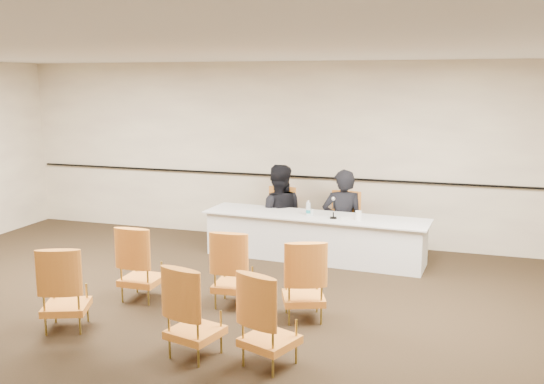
{
  "coord_description": "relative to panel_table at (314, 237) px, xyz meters",
  "views": [
    {
      "loc": [
        2.78,
        -5.74,
        2.69
      ],
      "look_at": [
        0.1,
        2.6,
        1.07
      ],
      "focal_mm": 40.0,
      "sensor_mm": 36.0,
      "label": 1
    }
  ],
  "objects": [
    {
      "name": "floor",
      "position": [
        -0.66,
        -2.95,
        -0.34
      ],
      "size": [
        10.0,
        10.0,
        0.0
      ],
      "primitive_type": "plane",
      "color": "black",
      "rests_on": "ground"
    },
    {
      "name": "ceiling",
      "position": [
        -0.66,
        -2.95,
        2.66
      ],
      "size": [
        10.0,
        10.0,
        0.0
      ],
      "primitive_type": "plane",
      "rotation": [
        3.14,
        0.0,
        0.0
      ],
      "color": "silver",
      "rests_on": "ground"
    },
    {
      "name": "wall_back",
      "position": [
        -0.66,
        1.05,
        1.16
      ],
      "size": [
        10.0,
        0.04,
        3.0
      ],
      "primitive_type": "cube",
      "color": "#F4E7C0",
      "rests_on": "ground"
    },
    {
      "name": "wall_rail",
      "position": [
        -0.66,
        1.01,
        0.76
      ],
      "size": [
        9.8,
        0.04,
        0.03
      ],
      "primitive_type": "cube",
      "color": "black",
      "rests_on": "wall_back"
    },
    {
      "name": "panel_table",
      "position": [
        0.0,
        0.0,
        0.0
      ],
      "size": [
        3.46,
        1.01,
        0.68
      ],
      "primitive_type": null,
      "rotation": [
        0.0,
        0.0,
        -0.06
      ],
      "color": "silver",
      "rests_on": "ground"
    },
    {
      "name": "panelist_main",
      "position": [
        0.33,
        0.5,
        0.1
      ],
      "size": [
        0.74,
        0.59,
        1.79
      ],
      "primitive_type": "imported",
      "rotation": [
        0.0,
        0.0,
        3.41
      ],
      "color": "black",
      "rests_on": "ground"
    },
    {
      "name": "panelist_main_chair",
      "position": [
        0.33,
        0.5,
        0.13
      ],
      "size": [
        0.53,
        0.53,
        0.95
      ],
      "primitive_type": null,
      "rotation": [
        0.0,
        0.0,
        -0.06
      ],
      "color": "orange",
      "rests_on": "ground"
    },
    {
      "name": "panelist_second",
      "position": [
        -0.76,
        0.57,
        0.12
      ],
      "size": [
        1.02,
        0.88,
        1.78
      ],
      "primitive_type": "imported",
      "rotation": [
        0.0,
        0.0,
        3.41
      ],
      "color": "black",
      "rests_on": "ground"
    },
    {
      "name": "panelist_second_chair",
      "position": [
        -0.76,
        0.57,
        0.13
      ],
      "size": [
        0.53,
        0.53,
        0.95
      ],
      "primitive_type": null,
      "rotation": [
        0.0,
        0.0,
        -0.06
      ],
      "color": "orange",
      "rests_on": "ground"
    },
    {
      "name": "papers",
      "position": [
        0.57,
        -0.07,
        0.34
      ],
      "size": [
        0.34,
        0.27,
        0.0
      ],
      "primitive_type": "cube",
      "rotation": [
        0.0,
        0.0,
        0.19
      ],
      "color": "white",
      "rests_on": "panel_table"
    },
    {
      "name": "microphone",
      "position": [
        0.31,
        -0.13,
        0.49
      ],
      "size": [
        0.15,
        0.23,
        0.3
      ],
      "primitive_type": null,
      "rotation": [
        0.0,
        0.0,
        0.23
      ],
      "color": "black",
      "rests_on": "panel_table"
    },
    {
      "name": "water_bottle",
      "position": [
        -0.09,
        -0.06,
        0.46
      ],
      "size": [
        0.08,
        0.08,
        0.23
      ],
      "primitive_type": null,
      "rotation": [
        0.0,
        0.0,
        -0.16
      ],
      "color": "teal",
      "rests_on": "panel_table"
    },
    {
      "name": "drinking_glass",
      "position": [
        -0.04,
        -0.03,
        0.39
      ],
      "size": [
        0.09,
        0.09,
        0.1
      ],
      "primitive_type": "cylinder",
      "rotation": [
        0.0,
        0.0,
        -0.45
      ],
      "color": "silver",
      "rests_on": "panel_table"
    },
    {
      "name": "coffee_cup",
      "position": [
        0.69,
        -0.14,
        0.41
      ],
      "size": [
        0.1,
        0.1,
        0.14
      ],
      "primitive_type": "cylinder",
      "rotation": [
        0.0,
        0.0,
        -0.08
      ],
      "color": "white",
      "rests_on": "panel_table"
    },
    {
      "name": "aud_chair_front_left",
      "position": [
        -1.63,
        -2.33,
        0.13
      ],
      "size": [
        0.51,
        0.51,
        0.95
      ],
      "primitive_type": null,
      "rotation": [
        0.0,
        0.0,
        0.01
      ],
      "color": "orange",
      "rests_on": "ground"
    },
    {
      "name": "aud_chair_front_mid",
      "position": [
        -0.46,
        -2.18,
        0.13
      ],
      "size": [
        0.54,
        0.54,
        0.95
      ],
      "primitive_type": null,
      "rotation": [
        0.0,
        0.0,
        0.07
      ],
      "color": "orange",
      "rests_on": "ground"
    },
    {
      "name": "aud_chair_front_right",
      "position": [
        0.45,
        -2.34,
        0.13
      ],
      "size": [
        0.65,
        0.65,
        0.95
      ],
      "primitive_type": null,
      "rotation": [
        0.0,
        0.0,
        0.37
      ],
      "color": "orange",
      "rests_on": "ground"
    },
    {
      "name": "aud_chair_back_left",
      "position": [
        -1.95,
        -3.39,
        0.13
      ],
      "size": [
        0.65,
        0.65,
        0.95
      ],
      "primitive_type": null,
      "rotation": [
        0.0,
        0.0,
        0.38
      ],
      "color": "orange",
      "rests_on": "ground"
    },
    {
      "name": "aud_chair_back_mid",
      "position": [
        -0.32,
        -3.58,
        0.13
      ],
      "size": [
        0.61,
        0.61,
        0.95
      ],
      "primitive_type": null,
      "rotation": [
        0.0,
        0.0,
        -0.25
      ],
      "color": "orange",
      "rests_on": "ground"
    },
    {
      "name": "aud_chair_back_right",
      "position": [
        0.44,
        -3.54,
        0.13
      ],
      "size": [
        0.64,
        0.64,
        0.95
      ],
      "primitive_type": null,
      "rotation": [
        0.0,
        0.0,
        -0.36
      ],
      "color": "orange",
      "rests_on": "ground"
    }
  ]
}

